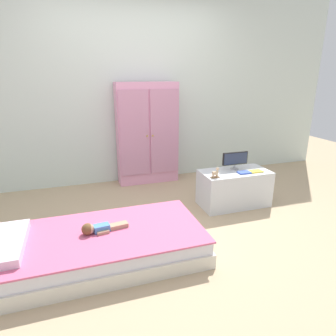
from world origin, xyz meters
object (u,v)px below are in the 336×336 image
(rocking_horse_toy, at_px, (216,173))
(wardrobe, at_px, (147,134))
(bed, at_px, (98,246))
(book_yellow, at_px, (256,171))
(book_blue, at_px, (244,172))
(doll, at_px, (96,228))
(tv_monitor, at_px, (235,159))
(tv_stand, at_px, (234,188))

(rocking_horse_toy, bearing_deg, wardrobe, 109.92)
(bed, height_order, book_yellow, book_yellow)
(bed, height_order, rocking_horse_toy, rocking_horse_toy)
(wardrobe, bearing_deg, book_blue, -55.46)
(doll, distance_m, book_yellow, 1.95)
(doll, xyz_separation_m, tv_monitor, (1.69, 0.67, 0.27))
(wardrobe, bearing_deg, bed, -116.95)
(bed, xyz_separation_m, tv_stand, (1.66, 0.62, 0.09))
(tv_monitor, height_order, rocking_horse_toy, tv_monitor)
(wardrobe, bearing_deg, rocking_horse_toy, -70.08)
(bed, distance_m, tv_stand, 1.77)
(bed, bearing_deg, rocking_horse_toy, 20.09)
(bed, height_order, book_blue, book_blue)
(tv_stand, relative_size, book_yellow, 5.26)
(wardrobe, bearing_deg, book_yellow, -50.80)
(wardrobe, relative_size, tv_stand, 1.74)
(bed, xyz_separation_m, book_blue, (1.72, 0.53, 0.31))
(book_blue, distance_m, book_yellow, 0.15)
(rocking_horse_toy, height_order, book_yellow, rocking_horse_toy)
(book_blue, relative_size, book_yellow, 0.92)
(tv_stand, xyz_separation_m, book_yellow, (0.22, -0.09, 0.22))
(wardrobe, height_order, tv_stand, wardrobe)
(doll, distance_m, book_blue, 1.80)
(wardrobe, xyz_separation_m, rocking_horse_toy, (0.45, -1.25, -0.23))
(tv_monitor, xyz_separation_m, rocking_horse_toy, (-0.35, -0.20, -0.07))
(doll, xyz_separation_m, book_yellow, (1.87, 0.51, 0.15))
(bed, xyz_separation_m, wardrobe, (0.89, 1.74, 0.59))
(tv_stand, distance_m, book_blue, 0.25)
(tv_monitor, relative_size, rocking_horse_toy, 2.79)
(doll, distance_m, tv_stand, 1.76)
(tv_monitor, bearing_deg, book_blue, -79.55)
(tv_stand, distance_m, tv_monitor, 0.35)
(book_blue, bearing_deg, doll, -163.54)
(bed, distance_m, rocking_horse_toy, 1.47)
(book_blue, xyz_separation_m, book_yellow, (0.15, 0.00, -0.00))
(book_yellow, bearing_deg, doll, -164.83)
(tv_monitor, height_order, book_blue, tv_monitor)
(tv_stand, bearing_deg, rocking_horse_toy, -158.03)
(tv_stand, bearing_deg, book_blue, -56.80)
(tv_monitor, distance_m, rocking_horse_toy, 0.41)
(doll, bearing_deg, tv_stand, 19.94)
(doll, bearing_deg, book_yellow, 15.17)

